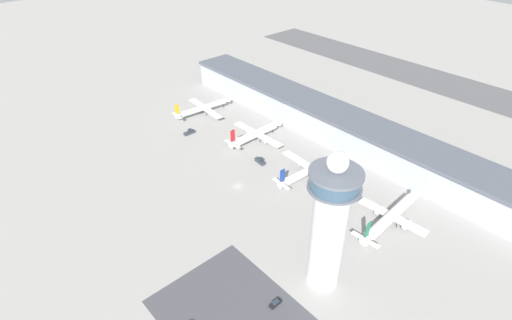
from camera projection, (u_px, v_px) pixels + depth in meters
ground_plane at (238, 186)px, 191.16m from camera, size 1000.00×1000.00×0.00m
terminal_building at (333, 124)px, 225.01m from camera, size 225.74×25.00×17.33m
runway_strip at (438, 81)px, 298.50m from camera, size 338.61×44.00×0.01m
control_tower at (329, 224)px, 130.07m from camera, size 16.91×16.91×54.68m
airplane_gate_alpha at (204, 108)px, 251.40m from camera, size 34.31×39.23×11.78m
airplane_gate_bravo at (256, 134)px, 223.97m from camera, size 36.24×36.80×13.45m
airplane_gate_charlie at (312, 169)px, 195.03m from camera, size 41.30×41.68×12.92m
airplane_gate_delta at (391, 216)px, 167.04m from camera, size 30.84×42.07×13.62m
service_truck_catering at (260, 161)px, 207.23m from camera, size 6.77×2.98×3.17m
service_truck_fuel at (190, 132)px, 232.49m from camera, size 2.44×6.73×2.77m
service_truck_baggage at (336, 229)px, 165.49m from camera, size 6.41×4.50×2.65m
car_yellow_taxi at (275, 303)px, 135.87m from camera, size 1.90×4.74×1.45m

